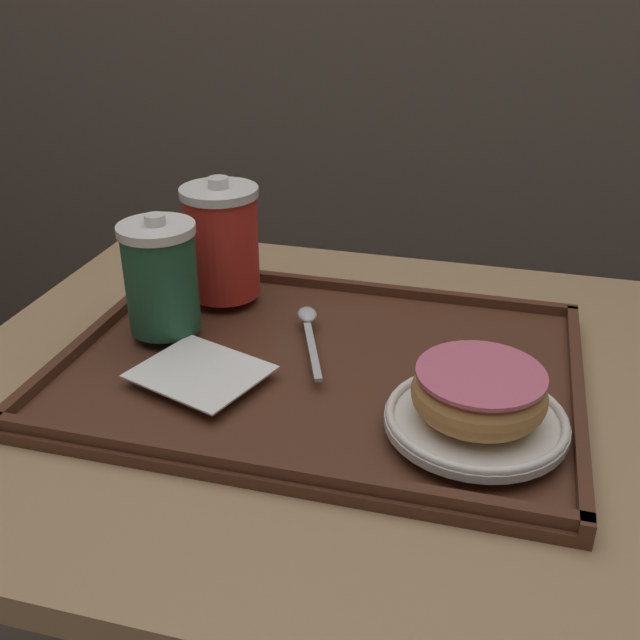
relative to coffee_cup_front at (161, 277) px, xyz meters
The scene contains 8 objects.
cafe_table 0.32m from the coffee_cup_front, ahead, with size 0.78×0.69×0.71m.
serving_tray 0.20m from the coffee_cup_front, ahead, with size 0.53×0.38×0.02m.
napkin_paper 0.13m from the coffee_cup_front, 46.93° to the right, with size 0.15×0.14×0.00m.
coffee_cup_front is the anchor object (origin of this frame).
coffee_cup_rear 0.11m from the coffee_cup_front, 73.58° to the left, with size 0.09×0.09×0.15m.
plate_with_chocolate_donut 0.37m from the coffee_cup_front, 16.16° to the right, with size 0.16×0.16×0.01m.
donut_chocolate_glazed 0.37m from the coffee_cup_front, 16.16° to the right, with size 0.12×0.12×0.04m.
spoon 0.17m from the coffee_cup_front, 13.56° to the left, with size 0.07×0.15×0.01m.
Camera 1 is at (0.19, -0.65, 1.13)m, focal length 42.00 mm.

